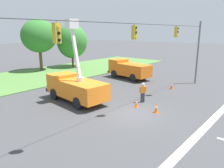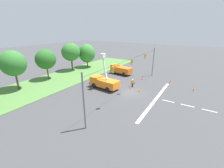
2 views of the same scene
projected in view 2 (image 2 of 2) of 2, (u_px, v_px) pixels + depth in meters
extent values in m
plane|color=#424244|center=(131.00, 92.00, 28.89)|extent=(200.00, 200.00, 0.00)
cube|color=#517F3D|center=(66.00, 77.00, 37.78)|extent=(56.00, 12.00, 0.10)
cube|color=silver|center=(156.00, 98.00, 26.41)|extent=(17.60, 0.50, 0.01)
cube|color=silver|center=(168.00, 101.00, 25.42)|extent=(0.20, 2.00, 0.01)
cube|color=silver|center=(187.00, 106.00, 23.94)|extent=(0.20, 2.00, 0.01)
cube|color=silver|center=(209.00, 111.00, 22.45)|extent=(0.20, 2.00, 0.01)
cylinder|color=slate|center=(84.00, 102.00, 17.28)|extent=(0.20, 0.20, 7.20)
cylinder|color=slate|center=(153.00, 62.00, 37.99)|extent=(0.20, 0.20, 7.20)
cylinder|color=black|center=(132.00, 58.00, 26.60)|extent=(26.00, 0.03, 0.03)
cylinder|color=black|center=(113.00, 66.00, 21.38)|extent=(0.02, 0.02, 0.10)
cube|color=gold|center=(113.00, 70.00, 21.56)|extent=(0.32, 0.28, 0.96)
cylinder|color=yellow|center=(114.00, 68.00, 21.37)|extent=(0.16, 0.05, 0.16)
cylinder|color=black|center=(114.00, 70.00, 21.49)|extent=(0.16, 0.05, 0.16)
cylinder|color=black|center=(114.00, 72.00, 21.60)|extent=(0.16, 0.05, 0.16)
cylinder|color=black|center=(132.00, 59.00, 26.52)|extent=(0.02, 0.02, 0.10)
cube|color=gold|center=(132.00, 62.00, 26.70)|extent=(0.32, 0.28, 0.96)
cylinder|color=black|center=(133.00, 60.00, 26.51)|extent=(0.16, 0.05, 0.16)
cylinder|color=black|center=(133.00, 62.00, 26.62)|extent=(0.16, 0.05, 0.16)
cylinder|color=yellow|center=(133.00, 64.00, 26.73)|extent=(0.16, 0.05, 0.16)
cylinder|color=black|center=(145.00, 54.00, 31.98)|extent=(0.02, 0.02, 0.10)
cube|color=gold|center=(145.00, 56.00, 32.16)|extent=(0.32, 0.28, 0.96)
cylinder|color=black|center=(146.00, 55.00, 31.97)|extent=(0.16, 0.05, 0.16)
cylinder|color=black|center=(146.00, 56.00, 32.08)|extent=(0.16, 0.05, 0.16)
cylinder|color=yellow|center=(146.00, 58.00, 32.19)|extent=(0.16, 0.05, 0.16)
cylinder|color=brown|center=(17.00, 81.00, 29.89)|extent=(0.36, 0.36, 3.35)
ellipsoid|color=#33752D|center=(13.00, 63.00, 28.62)|extent=(4.67, 4.98, 4.92)
cylinder|color=brown|center=(48.00, 73.00, 36.16)|extent=(0.30, 0.30, 2.79)
ellipsoid|color=#286623|center=(46.00, 59.00, 34.96)|extent=(4.84, 4.27, 4.62)
cylinder|color=brown|center=(72.00, 65.00, 43.77)|extent=(0.46, 0.46, 3.03)
ellipsoid|color=#33752D|center=(71.00, 52.00, 42.43)|extent=(5.49, 4.85, 5.04)
cylinder|color=brown|center=(87.00, 64.00, 47.64)|extent=(0.33, 0.33, 2.25)
ellipsoid|color=#387F33|center=(87.00, 53.00, 46.51)|extent=(5.02, 5.18, 5.64)
cube|color=orange|center=(108.00, 84.00, 30.04)|extent=(2.82, 4.56, 1.44)
cube|color=orange|center=(97.00, 80.00, 31.75)|extent=(2.49, 2.07, 1.71)
cube|color=#1E2838|center=(94.00, 78.00, 32.02)|extent=(2.07, 0.29, 0.77)
cube|color=black|center=(93.00, 82.00, 32.57)|extent=(2.43, 0.38, 0.30)
cylinder|color=black|center=(94.00, 85.00, 31.08)|extent=(0.37, 1.02, 1.00)
cylinder|color=black|center=(101.00, 83.00, 32.75)|extent=(0.37, 1.02, 1.00)
cylinder|color=black|center=(108.00, 89.00, 29.02)|extent=(0.37, 1.02, 1.00)
cylinder|color=black|center=(114.00, 86.00, 30.69)|extent=(0.37, 1.02, 1.00)
cylinder|color=silver|center=(107.00, 79.00, 29.91)|extent=(0.60, 0.60, 0.36)
cube|color=white|center=(105.00, 69.00, 29.46)|extent=(0.35, 1.20, 4.55)
cube|color=white|center=(103.00, 56.00, 28.86)|extent=(0.97, 0.88, 0.80)
cube|color=orange|center=(124.00, 70.00, 39.61)|extent=(2.73, 4.31, 1.50)
cube|color=orange|center=(115.00, 68.00, 41.26)|extent=(2.35, 2.00, 1.85)
cube|color=#1E2838|center=(113.00, 66.00, 41.51)|extent=(1.90, 0.34, 0.83)
cube|color=black|center=(113.00, 70.00, 42.09)|extent=(2.24, 0.44, 0.30)
cylinder|color=black|center=(114.00, 72.00, 40.70)|extent=(0.40, 1.03, 1.00)
cylinder|color=black|center=(118.00, 70.00, 42.19)|extent=(0.40, 1.03, 1.00)
cylinder|color=black|center=(124.00, 74.00, 38.69)|extent=(0.40, 1.03, 1.00)
cylinder|color=black|center=(128.00, 73.00, 40.19)|extent=(0.40, 1.03, 1.00)
cylinder|color=#383842|center=(132.00, 85.00, 31.37)|extent=(0.18, 0.18, 0.85)
cylinder|color=#383842|center=(133.00, 85.00, 31.43)|extent=(0.18, 0.18, 0.85)
cube|color=orange|center=(133.00, 82.00, 31.15)|extent=(0.46, 0.44, 0.60)
cube|color=silver|center=(133.00, 82.00, 31.15)|extent=(0.37, 0.33, 0.62)
cylinder|color=orange|center=(131.00, 82.00, 31.06)|extent=(0.11, 0.11, 0.55)
cylinder|color=orange|center=(134.00, 82.00, 31.21)|extent=(0.11, 0.11, 0.55)
sphere|color=tan|center=(133.00, 80.00, 31.00)|extent=(0.22, 0.22, 0.22)
sphere|color=white|center=(133.00, 80.00, 30.98)|extent=(0.26, 0.26, 0.26)
cube|color=orange|center=(193.00, 91.00, 29.73)|extent=(0.36, 0.36, 0.03)
cone|color=orange|center=(194.00, 89.00, 29.61)|extent=(0.28, 0.28, 0.70)
cylinder|color=white|center=(194.00, 89.00, 29.59)|extent=(0.17, 0.17, 0.13)
cube|color=orange|center=(170.00, 83.00, 34.16)|extent=(0.36, 0.36, 0.03)
cone|color=orange|center=(170.00, 81.00, 34.03)|extent=(0.29, 0.29, 0.74)
cylinder|color=white|center=(170.00, 81.00, 34.02)|extent=(0.18, 0.18, 0.13)
cube|color=orange|center=(142.00, 79.00, 36.27)|extent=(0.36, 0.36, 0.03)
cone|color=orange|center=(142.00, 78.00, 36.13)|extent=(0.29, 0.29, 0.73)
cylinder|color=white|center=(142.00, 78.00, 36.12)|extent=(0.18, 0.18, 0.13)
cube|color=orange|center=(139.00, 91.00, 29.30)|extent=(0.36, 0.36, 0.03)
cone|color=orange|center=(139.00, 90.00, 29.17)|extent=(0.29, 0.29, 0.73)
cylinder|color=white|center=(139.00, 90.00, 29.16)|extent=(0.18, 0.18, 0.13)
cube|color=orange|center=(131.00, 89.00, 30.33)|extent=(0.36, 0.36, 0.03)
cone|color=orange|center=(131.00, 88.00, 30.22)|extent=(0.25, 0.25, 0.61)
cylinder|color=white|center=(131.00, 88.00, 30.21)|extent=(0.15, 0.15, 0.11)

